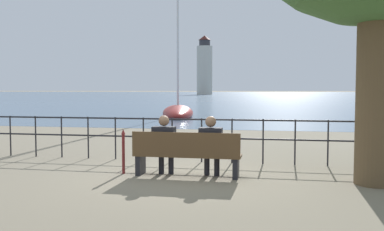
{
  "coord_description": "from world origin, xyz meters",
  "views": [
    {
      "loc": [
        1.7,
        -8.29,
        1.73
      ],
      "look_at": [
        0.0,
        0.5,
        1.19
      ],
      "focal_mm": 40.0,
      "sensor_mm": 36.0,
      "label": 1
    }
  ],
  "objects_px": {
    "seated_person_left": "(164,142)",
    "harbor_lighthouse": "(205,67)",
    "closed_umbrella": "(123,149)",
    "sailboat_2": "(377,102)",
    "park_bench": "(187,155)",
    "seated_person_right": "(211,143)",
    "sailboat_1": "(178,112)"
  },
  "relations": [
    {
      "from": "harbor_lighthouse",
      "to": "closed_umbrella",
      "type": "bearing_deg",
      "value": -81.42
    },
    {
      "from": "closed_umbrella",
      "to": "park_bench",
      "type": "bearing_deg",
      "value": -2.96
    },
    {
      "from": "sailboat_2",
      "to": "harbor_lighthouse",
      "type": "bearing_deg",
      "value": 135.43
    },
    {
      "from": "seated_person_right",
      "to": "sailboat_2",
      "type": "bearing_deg",
      "value": 73.77
    },
    {
      "from": "park_bench",
      "to": "closed_umbrella",
      "type": "xyz_separation_m",
      "value": [
        -1.34,
        0.07,
        0.07
      ]
    },
    {
      "from": "seated_person_left",
      "to": "sailboat_1",
      "type": "distance_m",
      "value": 19.41
    },
    {
      "from": "seated_person_right",
      "to": "harbor_lighthouse",
      "type": "bearing_deg",
      "value": 99.32
    },
    {
      "from": "seated_person_left",
      "to": "harbor_lighthouse",
      "type": "relative_size",
      "value": 0.06
    },
    {
      "from": "seated_person_right",
      "to": "harbor_lighthouse",
      "type": "height_order",
      "value": "harbor_lighthouse"
    },
    {
      "from": "seated_person_left",
      "to": "sailboat_1",
      "type": "height_order",
      "value": "sailboat_1"
    },
    {
      "from": "seated_person_right",
      "to": "sailboat_1",
      "type": "height_order",
      "value": "sailboat_1"
    },
    {
      "from": "park_bench",
      "to": "sailboat_2",
      "type": "relative_size",
      "value": 0.19
    },
    {
      "from": "closed_umbrella",
      "to": "sailboat_1",
      "type": "height_order",
      "value": "sailboat_1"
    },
    {
      "from": "sailboat_1",
      "to": "seated_person_left",
      "type": "bearing_deg",
      "value": -90.56
    },
    {
      "from": "seated_person_right",
      "to": "sailboat_1",
      "type": "relative_size",
      "value": 0.11
    },
    {
      "from": "park_bench",
      "to": "harbor_lighthouse",
      "type": "distance_m",
      "value": 139.59
    },
    {
      "from": "park_bench",
      "to": "closed_umbrella",
      "type": "height_order",
      "value": "closed_umbrella"
    },
    {
      "from": "seated_person_right",
      "to": "closed_umbrella",
      "type": "height_order",
      "value": "seated_person_right"
    },
    {
      "from": "seated_person_left",
      "to": "harbor_lighthouse",
      "type": "bearing_deg",
      "value": 98.94
    },
    {
      "from": "seated_person_left",
      "to": "harbor_lighthouse",
      "type": "height_order",
      "value": "harbor_lighthouse"
    },
    {
      "from": "sailboat_1",
      "to": "sailboat_2",
      "type": "xyz_separation_m",
      "value": [
        17.8,
        25.0,
        0.0
      ]
    },
    {
      "from": "seated_person_right",
      "to": "sailboat_2",
      "type": "height_order",
      "value": "sailboat_2"
    },
    {
      "from": "closed_umbrella",
      "to": "harbor_lighthouse",
      "type": "distance_m",
      "value": 139.31
    },
    {
      "from": "harbor_lighthouse",
      "to": "park_bench",
      "type": "bearing_deg",
      "value": -80.87
    },
    {
      "from": "sailboat_1",
      "to": "harbor_lighthouse",
      "type": "relative_size",
      "value": 0.57
    },
    {
      "from": "seated_person_right",
      "to": "sailboat_1",
      "type": "distance_m",
      "value": 19.63
    },
    {
      "from": "park_bench",
      "to": "sailboat_2",
      "type": "distance_m",
      "value": 46.02
    },
    {
      "from": "park_bench",
      "to": "closed_umbrella",
      "type": "relative_size",
      "value": 2.32
    },
    {
      "from": "park_bench",
      "to": "harbor_lighthouse",
      "type": "xyz_separation_m",
      "value": [
        -22.09,
        137.54,
        8.97
      ]
    },
    {
      "from": "closed_umbrella",
      "to": "sailboat_2",
      "type": "relative_size",
      "value": 0.08
    },
    {
      "from": "seated_person_left",
      "to": "sailboat_2",
      "type": "distance_m",
      "value": 46.09
    },
    {
      "from": "sailboat_2",
      "to": "harbor_lighthouse",
      "type": "height_order",
      "value": "harbor_lighthouse"
    }
  ]
}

